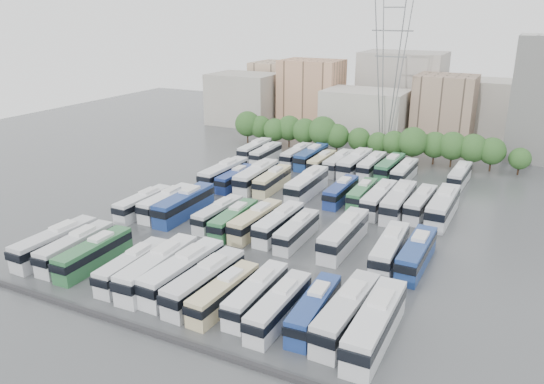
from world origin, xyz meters
The scene contains 51 objects.
ground centered at (0.00, 0.00, 0.00)m, with size 220.00×220.00×0.00m, color #424447.
parapet centered at (0.00, -33.00, 0.25)m, with size 56.00×0.50×0.50m, color #2D2D30.
tree_line centered at (-1.75, 42.07, 4.37)m, with size 65.65×7.72×8.33m.
city_buildings centered at (-7.46, 71.86, 7.87)m, with size 102.00×35.00×20.00m.
electricity_pylon centered at (2.00, 50.00, 18.66)m, with size 9.00×6.91×33.83m.
bus_r0_s0 centered at (-21.53, -24.27, 1.94)m, with size 2.96×12.63×3.95m.
bus_r0_s1 centered at (-18.17, -23.98, 1.85)m, with size 3.15×12.11×3.77m.
bus_r0_s2 centered at (-14.77, -24.28, 1.83)m, with size 2.91×11.96×3.73m.
bus_r0_s4 centered at (-8.29, -24.69, 1.75)m, with size 2.94×11.44×3.56m.
bus_r0_s5 centered at (-4.83, -24.08, 2.04)m, with size 3.42×13.33×4.15m.
bus_r0_s6 centered at (-1.67, -23.55, 2.03)m, with size 3.29×13.26×4.13m.
bus_r0_s7 centered at (1.85, -24.28, 1.95)m, with size 3.34×12.78×3.98m.
bus_r0_s8 centered at (4.87, -25.11, 1.71)m, with size 2.96×11.21×3.49m.
bus_r0_s9 centered at (8.16, -23.79, 1.75)m, with size 2.59×11.38×3.56m.
bus_r0_s10 centered at (11.47, -24.98, 1.77)m, with size 2.55×11.52×3.61m.
bus_r0_s11 centered at (14.88, -23.75, 1.73)m, with size 2.99×11.32×3.52m.
bus_r0_s12 centered at (18.24, -23.27, 2.00)m, with size 3.29×13.10×4.08m.
bus_r0_s13 centered at (21.45, -24.18, 2.09)m, with size 3.04×13.56×4.25m.
bus_r1_s0 centered at (-21.31, -6.96, 1.77)m, with size 2.58×11.51×3.61m.
bus_r1_s1 centered at (-18.16, -5.10, 1.83)m, with size 2.65×11.87×3.72m.
bus_r1_s2 centered at (-14.81, -4.93, 2.04)m, with size 3.05×13.31×4.16m.
bus_r1_s4 centered at (-8.34, -5.25, 1.68)m, with size 2.69×11.00×3.43m.
bus_r1_s5 centered at (-4.92, -6.44, 1.76)m, with size 2.95×11.52×3.59m.
bus_r1_s6 centered at (-1.80, -5.50, 1.83)m, with size 3.02×11.98×3.73m.
bus_r1_s7 centered at (1.64, -4.87, 1.83)m, with size 2.81×11.90×3.72m.
bus_r1_s8 centered at (4.96, -5.94, 1.71)m, with size 2.53×11.11×3.48m.
bus_r1_s10 centered at (11.44, -4.90, 2.03)m, with size 2.99×13.19×4.13m.
bus_r1_s12 centered at (18.18, -6.51, 1.91)m, with size 3.23×12.52×3.89m.
bus_r1_s13 centered at (21.51, -6.15, 1.89)m, with size 2.79×12.32×3.86m.
bus_r2_s1 centered at (-18.04, 11.97, 2.02)m, with size 3.07×13.16×4.12m.
bus_r2_s2 centered at (-15.07, 11.32, 1.68)m, with size 2.47×10.92×3.42m.
bus_r2_s3 centered at (-11.57, 12.81, 2.08)m, with size 3.50×13.59×4.23m.
bus_r2_s4 centered at (-8.31, 12.85, 1.80)m, with size 3.00×11.79×3.67m.
bus_r2_s6 centered at (-1.50, 12.73, 2.07)m, with size 3.05×13.49×4.22m.
bus_r2_s8 centered at (4.75, 12.75, 1.75)m, with size 2.60×11.38×3.56m.
bus_r2_s9 centered at (8.26, 13.36, 1.67)m, with size 2.50×10.86×3.40m.
bus_r2_s10 centered at (11.61, 11.59, 1.91)m, with size 2.87×12.44×3.89m.
bus_r2_s11 centered at (14.87, 11.30, 2.06)m, with size 3.05×13.38×4.19m.
bus_r2_s12 centered at (18.07, 12.62, 1.84)m, with size 3.03×12.01×3.74m.
bus_r2_s13 centered at (21.56, 12.07, 2.11)m, with size 3.17×13.71×4.29m.
bus_r3_s0 centered at (-21.65, 30.83, 1.81)m, with size 2.76×11.79×3.69m.
bus_r3_s1 centered at (-18.07, 29.22, 1.71)m, with size 2.57×11.15×3.49m.
bus_r3_s3 centered at (-11.66, 30.99, 1.78)m, with size 2.59×11.59×3.63m.
bus_r3_s4 centered at (-8.21, 30.71, 1.91)m, with size 2.85×12.46×3.90m.
bus_r3_s5 centered at (-5.03, 28.70, 1.66)m, with size 2.39×10.80×3.39m.
bus_r3_s6 centered at (-1.60, 29.11, 1.83)m, with size 2.66×11.91×3.73m.
bus_r3_s7 centered at (1.72, 29.26, 2.07)m, with size 3.20×13.52×4.22m.
bus_r3_s8 centered at (4.84, 30.25, 1.84)m, with size 2.72×11.94×3.74m.
bus_r3_s9 centered at (8.44, 30.55, 1.87)m, with size 3.17×12.22×3.80m.
bus_r3_s10 centered at (11.64, 28.72, 1.77)m, with size 2.80×11.53×3.60m.
bus_r3_s13 centered at (21.36, 31.02, 1.77)m, with size 2.92×11.57×3.61m.
Camera 1 is at (32.38, -68.16, 30.80)m, focal length 35.00 mm.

